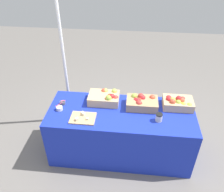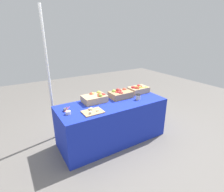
{
  "view_description": "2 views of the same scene",
  "coord_description": "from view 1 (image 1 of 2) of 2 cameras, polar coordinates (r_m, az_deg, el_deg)",
  "views": [
    {
      "loc": [
        0.13,
        -2.32,
        2.65
      ],
      "look_at": [
        -0.12,
        0.01,
        0.97
      ],
      "focal_mm": 37.32,
      "sensor_mm": 36.0,
      "label": 1
    },
    {
      "loc": [
        -1.47,
        -2.39,
        1.89
      ],
      "look_at": [
        -0.02,
        -0.03,
        0.87
      ],
      "focal_mm": 28.01,
      "sensor_mm": 36.0,
      "label": 2
    }
  ],
  "objects": [
    {
      "name": "table",
      "position": [
        3.25,
        2.1,
        -8.9
      ],
      "size": [
        1.9,
        0.76,
        0.74
      ],
      "primitive_type": "cube",
      "color": "#192DB7",
      "rests_on": "ground_plane"
    },
    {
      "name": "tent_pole",
      "position": [
        3.45,
        -11.74,
        9.03
      ],
      "size": [
        0.04,
        0.04,
        2.29
      ],
      "primitive_type": "cylinder",
      "color": "white",
      "rests_on": "ground_plane"
    },
    {
      "name": "cutting_board_front",
      "position": [
        2.91,
        -7.17,
        -5.35
      ],
      "size": [
        0.31,
        0.23,
        0.06
      ],
      "color": "tan",
      "rests_on": "table"
    },
    {
      "name": "apple_crate_left",
      "position": [
        3.15,
        15.8,
        -1.56
      ],
      "size": [
        0.39,
        0.26,
        0.16
      ],
      "color": "tan",
      "rests_on": "table"
    },
    {
      "name": "coffee_cup",
      "position": [
        2.89,
        11.43,
        -5.16
      ],
      "size": [
        0.08,
        0.08,
        0.1
      ],
      "color": "beige",
      "rests_on": "table"
    },
    {
      "name": "apple_crate_right",
      "position": [
        3.13,
        -1.69,
        -0.38
      ],
      "size": [
        0.41,
        0.28,
        0.16
      ],
      "color": "tan",
      "rests_on": "table"
    },
    {
      "name": "ground_plane",
      "position": [
        3.52,
        1.97,
        -13.19
      ],
      "size": [
        10.0,
        10.0,
        0.0
      ],
      "primitive_type": "plane",
      "color": "slate"
    },
    {
      "name": "apple_crate_middle",
      "position": [
        3.07,
        7.26,
        -1.53
      ],
      "size": [
        0.41,
        0.27,
        0.16
      ],
      "color": "tan",
      "rests_on": "table"
    },
    {
      "name": "sample_bowl_near",
      "position": [
        3.09,
        -12.76,
        -2.94
      ],
      "size": [
        0.1,
        0.08,
        0.11
      ],
      "color": "silver",
      "rests_on": "table"
    },
    {
      "name": "sample_bowl_mid",
      "position": [
        3.19,
        -12.01,
        -1.61
      ],
      "size": [
        0.08,
        0.08,
        0.08
      ],
      "color": "#4C4C51",
      "rests_on": "table"
    }
  ]
}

